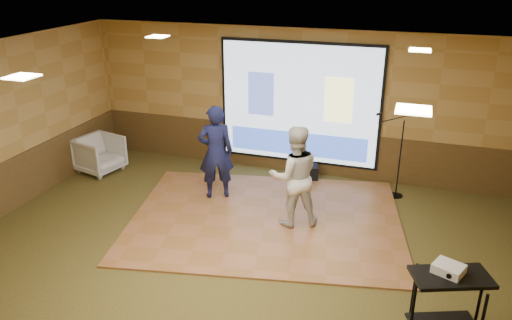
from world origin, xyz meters
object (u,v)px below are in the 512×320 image
(projector_screen, at_px, (299,105))
(banquet_chair, at_px, (99,154))
(duffel_bag, at_px, (305,172))
(player_left, at_px, (216,152))
(projector, at_px, (449,269))
(dance_floor, at_px, (266,219))
(av_table, at_px, (448,296))
(player_right, at_px, (294,176))
(mic_stand, at_px, (395,172))

(projector_screen, height_order, banquet_chair, projector_screen)
(projector_screen, height_order, duffel_bag, projector_screen)
(player_left, bearing_deg, banquet_chair, -35.57)
(banquet_chair, distance_m, duffel_bag, 4.37)
(projector, bearing_deg, duffel_bag, 146.28)
(player_left, bearing_deg, dance_floor, 126.74)
(banquet_chair, bearing_deg, dance_floor, -89.36)
(projector_screen, height_order, dance_floor, projector_screen)
(banquet_chair, bearing_deg, av_table, -100.44)
(player_left, relative_size, av_table, 1.93)
(projector_screen, xyz_separation_m, player_left, (-1.16, -1.66, -0.55))
(player_right, height_order, duffel_bag, player_right)
(player_left, distance_m, av_table, 4.84)
(player_left, bearing_deg, projector, 118.40)
(player_left, distance_m, player_right, 1.73)
(projector_screen, xyz_separation_m, banquet_chair, (-4.00, -1.25, -1.09))
(banquet_chair, height_order, duffel_bag, banquet_chair)
(player_left, xyz_separation_m, player_right, (1.63, -0.57, -0.02))
(projector_screen, height_order, av_table, projector_screen)
(av_table, height_order, duffel_bag, av_table)
(player_left, xyz_separation_m, duffel_bag, (1.42, 1.34, -0.77))
(dance_floor, distance_m, projector, 3.66)
(av_table, bearing_deg, projector, 134.82)
(player_left, bearing_deg, mic_stand, 171.78)
(player_right, xyz_separation_m, av_table, (2.36, -2.16, -0.27))
(projector_screen, bearing_deg, player_right, -78.07)
(projector_screen, distance_m, mic_stand, 2.32)
(player_left, xyz_separation_m, av_table, (4.00, -2.72, -0.29))
(projector_screen, distance_m, banquet_chair, 4.33)
(dance_floor, distance_m, duffel_bag, 1.91)
(dance_floor, xyz_separation_m, player_left, (-1.14, 0.55, 0.91))
(dance_floor, bearing_deg, av_table, -37.26)
(projector_screen, bearing_deg, av_table, -57.11)
(mic_stand, xyz_separation_m, banquet_chair, (-6.03, -0.70, -0.11))
(projector_screen, relative_size, duffel_bag, 6.72)
(player_left, height_order, av_table, player_left)
(av_table, distance_m, duffel_bag, 4.83)
(av_table, height_order, projector, projector)
(banquet_chair, bearing_deg, player_left, -83.97)
(player_right, xyz_separation_m, duffel_bag, (-0.21, 1.90, -0.75))
(player_right, xyz_separation_m, banquet_chair, (-4.47, 0.98, -0.52))
(projector, xyz_separation_m, duffel_bag, (-2.54, 4.02, -0.82))
(banquet_chair, bearing_deg, projector_screen, -58.42)
(av_table, relative_size, mic_stand, 0.56)
(player_left, relative_size, mic_stand, 1.09)
(player_left, relative_size, banquet_chair, 2.11)
(player_right, height_order, banquet_chair, player_right)
(av_table, xyz_separation_m, banquet_chair, (-6.84, 3.13, -0.25))
(player_left, height_order, mic_stand, player_left)
(dance_floor, bearing_deg, banquet_chair, 166.47)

